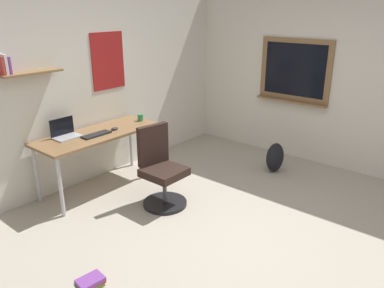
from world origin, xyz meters
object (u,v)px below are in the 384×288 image
Objects in this scene: keyboard at (96,135)px; computer_mouse at (114,129)px; coffee_mug at (140,117)px; laptop at (65,133)px; desk at (98,138)px; office_chair at (161,172)px; backpack at (275,157)px; book_stack_on_floor at (90,285)px.

keyboard is 0.28m from computer_mouse.
coffee_mug is at bearing 3.70° from keyboard.
computer_mouse is at bearing -22.13° from laptop.
coffee_mug reaches higher than desk.
desk is at bearing 158.74° from computer_mouse.
office_chair reaches higher than coffee_mug.
desk is 4.29× the size of keyboard.
computer_mouse is (0.01, 0.81, 0.36)m from office_chair.
office_chair is 1.82m from backpack.
office_chair reaches higher than book_stack_on_floor.
office_chair reaches higher than desk.
laptop is at bearing 140.79° from keyboard.
coffee_mug is (1.05, -0.18, -0.01)m from laptop.
backpack is at bearing -37.89° from desk.
book_stack_on_floor is at bearing -179.58° from backpack.
desk is 0.95m from office_chair.
keyboard is 1.99m from book_stack_on_floor.
backpack is at bearing -35.28° from keyboard.
backpack is at bearing -35.79° from laptop.
desk is 1.67× the size of office_chair.
coffee_mug is 0.22× the size of backpack.
coffee_mug is (0.49, 0.05, 0.03)m from computer_mouse.
desk is 15.28× the size of computer_mouse.
office_chair is 0.93m from keyboard.
keyboard is at bearing -39.21° from laptop.
keyboard is at bearing 108.62° from office_chair.
keyboard is at bearing 144.72° from backpack.
backpack is 1.72× the size of book_stack_on_floor.
computer_mouse is 2.17m from book_stack_on_floor.
coffee_mug reaches higher than keyboard.
laptop reaches higher than office_chair.
office_chair is 0.89m from computer_mouse.
office_chair is 1.64m from book_stack_on_floor.
office_chair is 2.26× the size of backpack.
backpack is at bearing -19.02° from office_chair.
coffee_mug is 0.38× the size of book_stack_on_floor.
office_chair is 3.06× the size of laptop.
backpack is (2.26, -1.63, -0.60)m from laptop.
desk reaches higher than backpack.
backpack is (1.21, -1.45, -0.59)m from coffee_mug.
backpack is at bearing 0.42° from book_stack_on_floor.
computer_mouse is 2.27m from backpack.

